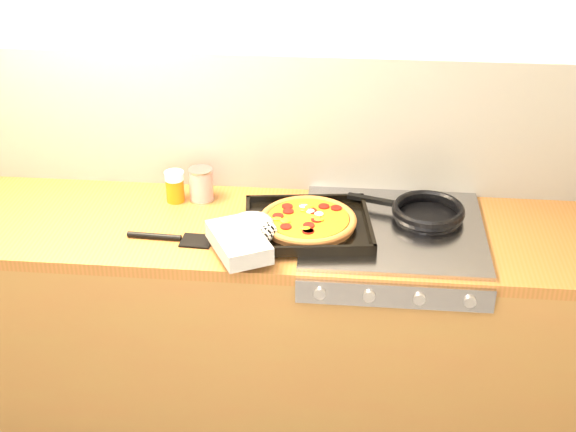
# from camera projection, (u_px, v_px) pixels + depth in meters

# --- Properties ---
(room_shell) EXTENTS (3.20, 3.20, 3.20)m
(room_shell) POSITION_uv_depth(u_px,v_px,m) (268.00, 124.00, 2.83)
(room_shell) COLOR white
(room_shell) RESTS_ON ground
(counter_run) EXTENTS (3.20, 0.62, 0.90)m
(counter_run) POSITION_uv_depth(u_px,v_px,m) (261.00, 332.00, 2.92)
(counter_run) COLOR brown
(counter_run) RESTS_ON ground
(stovetop) EXTENTS (0.60, 0.56, 0.02)m
(stovetop) POSITION_uv_depth(u_px,v_px,m) (393.00, 230.00, 2.66)
(stovetop) COLOR #9B9BA1
(stovetop) RESTS_ON counter_run
(pizza_on_tray) EXTENTS (0.55, 0.52, 0.07)m
(pizza_on_tray) POSITION_uv_depth(u_px,v_px,m) (289.00, 226.00, 2.60)
(pizza_on_tray) COLOR black
(pizza_on_tray) RESTS_ON stovetop
(frying_pan) EXTENTS (0.43, 0.31, 0.04)m
(frying_pan) POSITION_uv_depth(u_px,v_px,m) (426.00, 212.00, 2.70)
(frying_pan) COLOR black
(frying_pan) RESTS_ON stovetop
(tomato_can) EXTENTS (0.09, 0.09, 0.12)m
(tomato_can) POSITION_uv_depth(u_px,v_px,m) (201.00, 185.00, 2.83)
(tomato_can) COLOR maroon
(tomato_can) RESTS_ON counter_run
(juice_glass) EXTENTS (0.08, 0.08, 0.11)m
(juice_glass) POSITION_uv_depth(u_px,v_px,m) (175.00, 186.00, 2.83)
(juice_glass) COLOR #DC5F0C
(juice_glass) RESTS_ON counter_run
(wooden_spoon) EXTENTS (0.29, 0.10, 0.02)m
(wooden_spoon) POSITION_uv_depth(u_px,v_px,m) (313.00, 200.00, 2.84)
(wooden_spoon) COLOR #AE8049
(wooden_spoon) RESTS_ON counter_run
(black_spatula) EXTENTS (0.28, 0.09, 0.02)m
(black_spatula) POSITION_uv_depth(u_px,v_px,m) (172.00, 238.00, 2.61)
(black_spatula) COLOR black
(black_spatula) RESTS_ON counter_run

